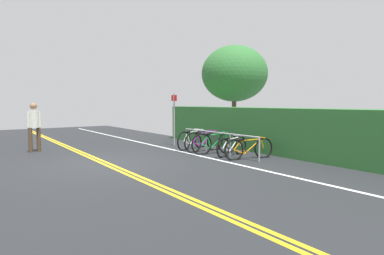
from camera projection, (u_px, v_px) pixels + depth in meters
The scene contains 14 objects.
ground_plane at pixel (104, 164), 9.47m from camera, with size 29.72×11.22×0.05m, color #232628.
centre_line_yellow_inner at pixel (101, 163), 9.42m from camera, with size 26.75×0.10×0.00m, color gold.
centre_line_yellow_outer at pixel (107, 162), 9.52m from camera, with size 26.75×0.10×0.00m, color gold.
bike_lane_stripe_white at pixel (189, 153), 11.21m from camera, with size 26.75×0.12×0.00m, color white.
bike_rack at pixel (218, 138), 11.16m from camera, with size 3.92×0.05×0.75m.
bicycle_0 at pixel (192, 140), 12.25m from camera, with size 0.61×1.70×0.77m.
bicycle_1 at pixel (204, 141), 11.69m from camera, with size 0.46×1.76×0.78m.
bicycle_2 at pixel (215, 143), 11.13m from camera, with size 0.53×1.72×0.78m.
bicycle_3 at pixel (232, 146), 10.69m from camera, with size 0.49×1.60×0.68m.
bicycle_4 at pixel (249, 149), 10.09m from camera, with size 0.53×1.75×0.71m.
pedestrian at pixel (34, 124), 11.49m from camera, with size 0.32×0.48×1.75m.
sign_post_near at pixel (174, 114), 13.20m from camera, with size 0.36×0.06×2.13m.
hedge_backdrop at pixel (288, 131), 10.96m from camera, with size 12.87×1.25×1.58m, color #2D6B30.
tree_near_left at pixel (234, 74), 15.87m from camera, with size 3.23×3.23×4.55m.
Camera 1 is at (9.15, -3.26, 1.76)m, focal length 30.27 mm.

